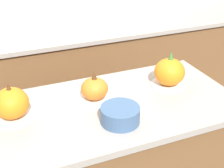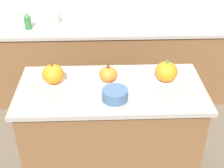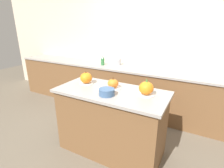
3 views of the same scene
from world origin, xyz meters
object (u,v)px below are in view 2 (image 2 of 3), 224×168
object	(u,v)px
bottle_tall	(28,21)
mixing_bowl	(115,94)
pumpkin_cake_left	(53,75)
bottle_short	(56,16)
pumpkin_cake_center	(108,75)
pumpkin_cake_right	(166,72)

from	to	relation	value
bottle_tall	mixing_bowl	bearing A→B (deg)	-57.07
pumpkin_cake_left	bottle_tall	distance (m)	1.19
bottle_short	mixing_bowl	xyz separation A→B (m)	(0.59, -1.52, -0.04)
pumpkin_cake_center	bottle_tall	bearing A→B (deg)	126.83
bottle_short	mixing_bowl	size ratio (longest dim) A/B	0.90
pumpkin_cake_left	pumpkin_cake_right	bearing A→B (deg)	0.07
pumpkin_cake_center	bottle_short	size ratio (longest dim) A/B	1.24
pumpkin_cake_center	mixing_bowl	distance (m)	0.24
pumpkin_cake_left	pumpkin_cake_center	xyz separation A→B (m)	(0.42, 0.01, -0.02)
pumpkin_cake_left	pumpkin_cake_right	distance (m)	0.88
pumpkin_cake_left	mixing_bowl	size ratio (longest dim) A/B	1.05
bottle_tall	bottle_short	distance (m)	0.33
pumpkin_cake_right	pumpkin_cake_left	bearing A→B (deg)	-179.93
pumpkin_cake_left	pumpkin_cake_right	size ratio (longest dim) A/B	0.94
bottle_tall	pumpkin_cake_right	bearing A→B (deg)	-41.13
pumpkin_cake_center	pumpkin_cake_right	distance (m)	0.45
pumpkin_cake_center	pumpkin_cake_right	size ratio (longest dim) A/B	0.99
pumpkin_cake_left	pumpkin_cake_center	distance (m)	0.42
mixing_bowl	bottle_tall	bearing A→B (deg)	122.93
pumpkin_cake_center	mixing_bowl	xyz separation A→B (m)	(0.04, -0.24, -0.02)
pumpkin_cake_center	bottle_short	bearing A→B (deg)	113.15
mixing_bowl	pumpkin_cake_left	bearing A→B (deg)	153.96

